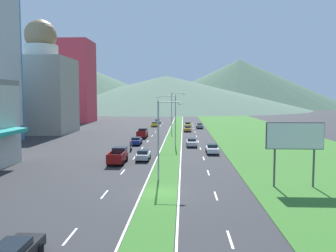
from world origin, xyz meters
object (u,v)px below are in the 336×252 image
(car_2, at_px, (188,125))
(car_5, at_px, (192,142))
(car_0, at_px, (136,141))
(billboard_roadside, at_px, (295,139))
(car_3, at_px, (158,121))
(car_4, at_px, (212,149))
(street_lamp_mid, at_px, (173,117))
(car_8, at_px, (155,124))
(pickup_truck_1, at_px, (142,133))
(motorcycle_rider, at_px, (131,147))
(car_6, at_px, (200,126))
(car_9, at_px, (187,129))
(car_7, at_px, (143,155))
(pickup_truck_0, at_px, (118,156))
(street_lamp_near, at_px, (161,135))
(street_lamp_far, at_px, (173,110))

(car_2, relative_size, car_5, 1.01)
(car_0, bearing_deg, car_2, -14.65)
(billboard_roadside, height_order, car_2, billboard_roadside)
(car_3, relative_size, car_4, 1.13)
(street_lamp_mid, relative_size, car_8, 2.01)
(billboard_roadside, relative_size, car_8, 1.40)
(car_8, xyz_separation_m, pickup_truck_1, (-0.34, -29.13, 0.25))
(street_lamp_mid, relative_size, motorcycle_rider, 4.63)
(car_0, bearing_deg, car_6, -21.01)
(car_8, distance_m, car_9, 17.73)
(car_7, relative_size, pickup_truck_0, 0.75)
(car_5, height_order, pickup_truck_0, pickup_truck_0)
(street_lamp_near, relative_size, car_3, 1.83)
(street_lamp_far, height_order, car_9, street_lamp_far)
(car_6, bearing_deg, pickup_truck_0, -14.16)
(street_lamp_mid, xyz_separation_m, car_0, (-7.02, 2.39, -4.63))
(billboard_roadside, bearing_deg, street_lamp_near, 170.57)
(pickup_truck_1, bearing_deg, motorcycle_rider, -178.94)
(car_8, distance_m, motorcycle_rider, 48.17)
(car_6, bearing_deg, car_2, -138.00)
(car_7, relative_size, pickup_truck_1, 0.75)
(car_3, height_order, motorcycle_rider, motorcycle_rider)
(car_2, height_order, motorcycle_rider, motorcycle_rider)
(street_lamp_near, distance_m, street_lamp_far, 51.10)
(street_lamp_far, xyz_separation_m, car_9, (3.67, 2.60, -5.03))
(billboard_roadside, xyz_separation_m, motorcycle_rider, (-19.64, 22.53, -4.12))
(street_lamp_near, distance_m, car_0, 28.99)
(billboard_roadside, bearing_deg, street_lamp_mid, 114.73)
(car_2, height_order, car_8, car_2)
(car_2, relative_size, pickup_truck_1, 0.89)
(car_4, relative_size, car_8, 0.90)
(car_2, bearing_deg, street_lamp_far, -14.04)
(street_lamp_far, distance_m, car_5, 25.55)
(car_4, height_order, pickup_truck_1, pickup_truck_1)
(car_0, relative_size, car_9, 1.05)
(car_2, bearing_deg, car_6, 42.00)
(street_lamp_near, bearing_deg, car_5, 81.68)
(street_lamp_near, distance_m, billboard_roadside, 13.49)
(car_7, bearing_deg, pickup_truck_0, 124.94)
(street_lamp_mid, distance_m, pickup_truck_0, 17.87)
(street_lamp_mid, xyz_separation_m, street_lamp_far, (-0.79, 25.55, 0.39))
(car_3, bearing_deg, car_6, -142.60)
(car_6, xyz_separation_m, car_7, (-10.30, -51.12, -0.02))
(car_9, xyz_separation_m, pickup_truck_0, (-9.88, -43.99, 0.24))
(street_lamp_near, bearing_deg, motorcycle_rider, 107.32)
(car_8, relative_size, pickup_truck_1, 0.85)
(car_3, distance_m, car_5, 55.13)
(car_5, relative_size, car_9, 1.13)
(billboard_roadside, height_order, car_6, billboard_roadside)
(car_2, bearing_deg, car_8, -99.97)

